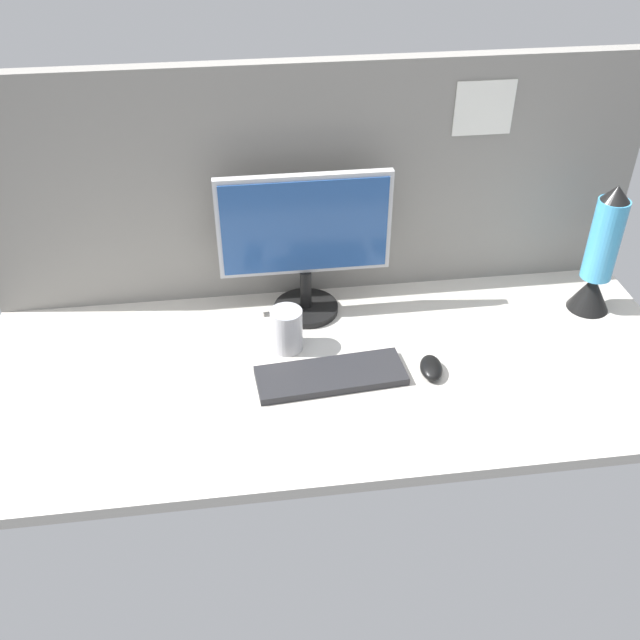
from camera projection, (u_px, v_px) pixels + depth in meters
ground_plane at (335, 368)px, 185.74cm from camera, size 180.00×80.00×3.00cm
cubicle_wall_back at (317, 183)px, 195.73cm from camera, size 180.00×5.50×65.73cm
monitor at (305, 238)px, 191.04cm from camera, size 46.08×18.00×41.06cm
keyboard at (331, 376)px, 179.49cm from camera, size 37.89×15.82×2.00cm
mouse at (431, 368)px, 180.90cm from camera, size 6.98×10.33×3.40cm
mug_steel at (287, 330)px, 186.88cm from camera, size 8.37×8.37×11.76cm
lava_lamp at (599, 260)px, 196.03cm from camera, size 11.54×11.54×37.77cm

